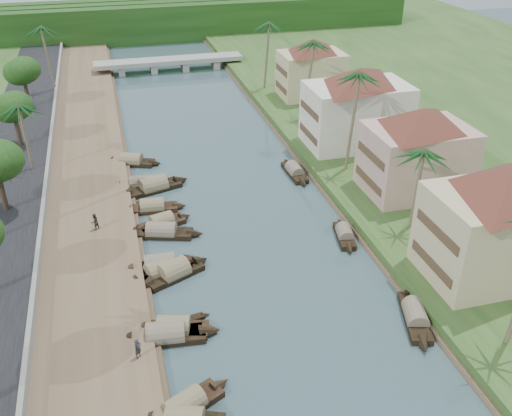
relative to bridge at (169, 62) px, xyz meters
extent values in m
plane|color=#384F54|center=(0.00, -72.00, -1.72)|extent=(220.00, 220.00, 0.00)
cube|color=brown|center=(-16.00, -52.00, -1.32)|extent=(10.00, 180.00, 0.80)
cube|color=#28471C|center=(19.00, -52.00, -1.12)|extent=(16.00, 180.00, 1.20)
cube|color=black|center=(-24.50, -52.00, -1.02)|extent=(8.00, 180.00, 1.40)
cube|color=gray|center=(-20.20, -52.00, -0.37)|extent=(0.40, 180.00, 1.10)
cube|color=#13330E|center=(0.00, 23.00, 2.28)|extent=(120.00, 4.00, 8.00)
cube|color=#13330E|center=(0.00, 28.00, 2.28)|extent=(120.00, 4.00, 8.00)
cube|color=#13330E|center=(0.00, 33.00, 2.28)|extent=(120.00, 4.00, 8.00)
cube|color=gray|center=(0.00, 0.00, 0.28)|extent=(28.00, 4.00, 0.80)
cube|color=gray|center=(-9.00, 0.00, -0.82)|extent=(1.20, 3.50, 1.80)
cube|color=gray|center=(-3.00, 0.00, -0.82)|extent=(1.20, 3.50, 1.80)
cube|color=gray|center=(3.00, 0.00, -0.82)|extent=(1.20, 3.50, 1.80)
cube|color=gray|center=(9.00, 0.00, -0.82)|extent=(1.20, 3.50, 1.80)
cube|color=tan|center=(19.00, -74.00, 3.48)|extent=(12.00, 8.00, 8.00)
pyramid|color=#5E2B21|center=(19.00, -74.00, 8.58)|extent=(14.85, 14.85, 2.20)
cube|color=#4E3624|center=(12.95, -74.00, 1.48)|extent=(0.10, 6.40, 0.90)
cube|color=#4E3624|center=(12.95, -74.00, 4.68)|extent=(0.10, 6.40, 0.90)
cube|color=#D39E95|center=(20.00, -58.00, 3.23)|extent=(11.00, 8.00, 7.50)
pyramid|color=#5E2B21|center=(20.00, -58.00, 8.08)|extent=(14.11, 14.11, 2.20)
cube|color=#4E3624|center=(14.45, -58.00, 1.35)|extent=(0.10, 6.40, 0.90)
cube|color=#4E3624|center=(14.45, -58.00, 4.35)|extent=(0.10, 6.40, 0.90)
cube|color=#EDE7CF|center=(19.00, -44.00, 3.48)|extent=(13.00, 8.00, 8.00)
pyramid|color=#5E2B21|center=(19.00, -44.00, 8.58)|extent=(15.59, 15.59, 2.20)
cube|color=#4E3624|center=(12.45, -44.00, 1.48)|extent=(0.10, 6.40, 0.90)
cube|color=#4E3624|center=(12.45, -44.00, 4.68)|extent=(0.10, 6.40, 0.90)
cube|color=tan|center=(20.00, -24.00, 2.98)|extent=(10.00, 7.00, 7.00)
pyramid|color=#5E2B21|center=(20.00, -24.00, 7.58)|extent=(12.62, 12.62, 2.20)
cube|color=#4E3624|center=(14.95, -24.00, 1.23)|extent=(0.10, 5.60, 0.90)
cube|color=#4E3624|center=(14.95, -24.00, 4.03)|extent=(0.10, 5.60, 0.90)
cube|color=black|center=(-9.66, -81.38, -1.52)|extent=(5.86, 4.14, 0.70)
cone|color=black|center=(-6.85, -79.96, -1.44)|extent=(2.17, 2.16, 1.78)
cylinder|color=#7E6D50|center=(-9.66, -81.38, -1.14)|extent=(4.70, 3.60, 1.84)
cube|color=black|center=(-10.03, -73.97, -1.52)|extent=(6.47, 2.69, 0.70)
cone|color=black|center=(-6.56, -74.36, -1.44)|extent=(2.00, 1.99, 2.01)
cone|color=black|center=(-13.50, -73.59, -1.44)|extent=(2.00, 1.99, 2.01)
cylinder|color=#7B705C|center=(-10.03, -73.97, -1.14)|extent=(5.00, 2.60, 2.09)
cube|color=black|center=(-9.31, -73.35, -1.52)|extent=(5.85, 3.29, 0.70)
cone|color=black|center=(-6.34, -74.17, -1.44)|extent=(2.00, 2.06, 1.87)
cone|color=black|center=(-12.28, -72.53, -1.44)|extent=(2.00, 2.06, 1.87)
cylinder|color=#7E6D50|center=(-9.31, -73.35, -1.14)|extent=(4.60, 3.01, 1.96)
cube|color=black|center=(-8.27, -65.78, -1.52)|extent=(5.96, 4.29, 0.70)
cone|color=black|center=(-5.47, -64.49, -1.44)|extent=(2.31, 2.45, 2.11)
cone|color=black|center=(-11.08, -67.08, -1.44)|extent=(2.31, 2.45, 2.11)
cylinder|color=#7E6D50|center=(-8.27, -65.78, -1.14)|extent=(4.80, 3.81, 2.23)
cube|color=black|center=(-9.36, -64.44, -1.52)|extent=(5.93, 2.19, 0.70)
cone|color=black|center=(-6.08, -64.48, -1.44)|extent=(1.75, 1.93, 2.09)
cone|color=black|center=(-12.64, -64.40, -1.44)|extent=(1.75, 1.93, 2.09)
cylinder|color=#7B705C|center=(-9.36, -64.44, -1.14)|extent=(4.54, 2.26, 2.20)
cube|color=black|center=(-9.31, -65.20, -1.52)|extent=(6.25, 3.86, 0.70)
cone|color=black|center=(-6.21, -64.04, -1.44)|extent=(2.20, 2.19, 1.88)
cone|color=black|center=(-12.42, -66.37, -1.44)|extent=(2.20, 2.19, 1.88)
cylinder|color=#7E6D50|center=(-9.31, -65.20, -1.14)|extent=(4.96, 3.44, 1.95)
cube|color=black|center=(-8.25, -56.65, -1.52)|extent=(5.19, 3.17, 0.70)
cone|color=black|center=(-5.66, -55.86, -1.44)|extent=(1.85, 1.98, 1.79)
cone|color=black|center=(-10.84, -57.45, -1.44)|extent=(1.85, 1.98, 1.79)
cylinder|color=#7E6D50|center=(-8.25, -56.65, -1.14)|extent=(4.11, 2.90, 1.89)
cube|color=black|center=(-8.50, -58.52, -1.52)|extent=(6.56, 3.71, 0.70)
cone|color=black|center=(-5.18, -59.59, -1.44)|extent=(2.22, 2.15, 1.89)
cone|color=black|center=(-11.83, -57.44, -1.44)|extent=(2.22, 2.15, 1.89)
cylinder|color=#7B705C|center=(-8.50, -58.52, -1.14)|extent=(5.17, 3.33, 1.95)
cube|color=black|center=(-8.87, -53.12, -1.52)|extent=(5.60, 2.32, 0.70)
cone|color=black|center=(-5.85, -53.42, -1.44)|extent=(1.73, 1.76, 1.78)
cone|color=black|center=(-11.88, -52.82, -1.44)|extent=(1.73, 1.76, 1.78)
cylinder|color=#7E6D50|center=(-8.87, -53.12, -1.14)|extent=(4.33, 2.26, 1.86)
cube|color=black|center=(-8.24, -48.28, -1.52)|extent=(6.90, 4.05, 0.70)
cone|color=black|center=(-4.77, -47.22, -1.44)|extent=(2.40, 2.48, 2.22)
cone|color=black|center=(-11.71, -49.34, -1.44)|extent=(2.40, 2.48, 2.22)
cylinder|color=#7E6D50|center=(-8.24, -48.28, -1.14)|extent=(5.45, 3.68, 2.33)
cube|color=black|center=(-9.40, -47.20, -1.52)|extent=(6.39, 2.73, 0.70)
cone|color=black|center=(-6.00, -47.77, -1.44)|extent=(1.98, 1.82, 1.75)
cone|color=black|center=(-12.79, -46.62, -1.44)|extent=(1.98, 1.82, 1.75)
cylinder|color=#7B705C|center=(-9.40, -47.20, -1.14)|extent=(4.96, 2.56, 1.79)
cube|color=black|center=(-10.22, -40.41, -1.52)|extent=(6.07, 3.91, 0.70)
cone|color=black|center=(-7.24, -41.62, -1.44)|extent=(2.18, 2.20, 1.88)
cone|color=black|center=(-13.20, -39.21, -1.44)|extent=(2.18, 2.20, 1.88)
cylinder|color=#7E6D50|center=(-10.22, -40.41, -1.14)|extent=(4.83, 3.47, 1.96)
cube|color=black|center=(10.20, -77.01, -1.52)|extent=(3.45, 6.39, 0.70)
cone|color=black|center=(11.18, -73.74, -1.44)|extent=(2.01, 2.12, 1.77)
cone|color=black|center=(9.21, -80.28, -1.44)|extent=(2.01, 2.12, 1.77)
cylinder|color=#7B705C|center=(10.20, -77.01, -1.14)|extent=(3.10, 5.02, 1.82)
cube|color=black|center=(9.45, -63.83, -1.52)|extent=(2.41, 5.00, 0.70)
cone|color=black|center=(9.96, -61.22, -1.44)|extent=(1.61, 1.62, 1.52)
cone|color=black|center=(8.94, -66.45, -1.44)|extent=(1.61, 1.62, 1.52)
cylinder|color=#7B705C|center=(9.45, -63.83, -1.14)|extent=(2.26, 3.90, 1.58)
cube|color=black|center=(9.14, -48.65, -1.52)|extent=(1.83, 5.81, 0.70)
cone|color=black|center=(9.04, -45.45, -1.44)|extent=(1.53, 1.68, 1.67)
cone|color=black|center=(9.23, -51.85, -1.44)|extent=(1.53, 1.68, 1.67)
cylinder|color=#7B705C|center=(9.14, -48.65, -1.14)|extent=(1.85, 4.46, 1.72)
cube|color=black|center=(-8.17, -72.28, -1.62)|extent=(3.16, 1.18, 0.35)
cone|color=black|center=(-6.45, -72.00, -1.62)|extent=(0.87, 0.80, 0.69)
cone|color=black|center=(-9.88, -72.56, -1.62)|extent=(0.87, 0.80, 0.69)
cube|color=black|center=(-10.22, -51.41, -1.62)|extent=(3.61, 1.22, 0.35)
cone|color=black|center=(-8.25, -51.12, -1.62)|extent=(0.98, 0.83, 0.71)
cone|color=black|center=(-12.19, -51.70, -1.62)|extent=(0.98, 0.83, 0.71)
cylinder|color=#6E6149|center=(16.00, -65.19, 3.68)|extent=(0.67, 0.36, 8.41)
sphere|color=#194B1D|center=(16.00, -65.19, 7.71)|extent=(3.20, 3.20, 3.20)
cylinder|color=#6E6149|center=(15.00, -51.04, 5.46)|extent=(1.16, 0.36, 11.96)
sphere|color=#194B1D|center=(15.00, -51.04, 11.20)|extent=(3.20, 3.20, 3.20)
cylinder|color=#6E6149|center=(16.00, -32.72, 5.01)|extent=(1.64, 0.36, 11.03)
sphere|color=#194B1D|center=(16.00, -32.72, 10.32)|extent=(3.20, 3.20, 3.20)
cylinder|color=#6E6149|center=(-22.00, -41.43, 3.67)|extent=(0.51, 0.36, 7.99)
sphere|color=#194B1D|center=(-22.00, -41.43, 7.51)|extent=(3.20, 3.20, 3.20)
cylinder|color=#6E6149|center=(14.00, -18.08, 4.84)|extent=(1.17, 0.36, 10.73)
sphere|color=#194B1D|center=(14.00, -18.08, 10.00)|extent=(3.20, 3.20, 3.20)
cylinder|color=#6E6149|center=(-20.50, -10.68, 4.85)|extent=(0.97, 0.36, 10.34)
sphere|color=#194B1D|center=(-20.50, -10.68, 9.81)|extent=(3.20, 3.20, 3.20)
cylinder|color=#3F3024|center=(-24.00, -51.19, 1.54)|extent=(0.60, 0.60, 3.82)
cylinder|color=#3F3024|center=(-24.00, -33.39, 1.43)|extent=(0.60, 0.60, 3.58)
ellipsoid|color=#13330E|center=(-24.00, -33.39, 4.85)|extent=(4.51, 4.51, 3.71)
cylinder|color=#3F3024|center=(-24.00, -18.12, 1.55)|extent=(0.60, 0.60, 3.83)
ellipsoid|color=#13330E|center=(-24.00, -18.12, 5.21)|extent=(4.78, 4.78, 3.93)
cylinder|color=#3F3024|center=(24.00, -41.36, 1.42)|extent=(0.60, 0.60, 3.97)
ellipsoid|color=#13330E|center=(24.00, -41.36, 5.21)|extent=(4.62, 4.62, 3.80)
imported|color=#2A2830|center=(-12.29, -76.20, -0.07)|extent=(0.73, 0.72, 1.70)
imported|color=#2C281F|center=(-14.98, -56.79, -0.04)|extent=(1.09, 1.07, 1.77)
camera|label=1|loc=(-11.97, -108.76, 29.90)|focal=40.00mm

